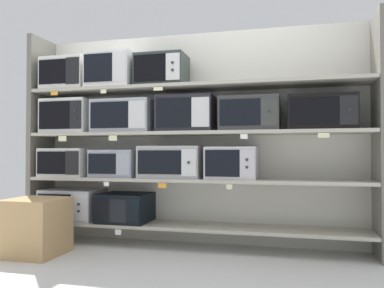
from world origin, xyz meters
The scene contains 34 objects.
ground centered at (0.00, -1.00, -0.01)m, with size 7.10×6.00×0.02m, color silver.
back_panel centered at (0.00, 0.23, 1.01)m, with size 3.30×0.04×2.03m, color beige.
upright_left centered at (-1.58, 0.00, 1.01)m, with size 0.05×0.41×2.03m, color #68645B.
upright_right centered at (1.58, 0.00, 1.01)m, with size 0.05×0.41×2.03m, color #68645B.
shelf_0 centered at (0.00, 0.00, 0.19)m, with size 3.10×0.41×0.03m, color #ADA899.
microwave_0 centered at (-1.22, 0.00, 0.36)m, with size 0.55×0.41×0.30m.
microwave_1 centered at (-0.65, 0.00, 0.34)m, with size 0.46×0.43×0.27m.
price_tag_0 centered at (-0.63, -0.21, 0.15)m, with size 0.06×0.00×0.05m, color white.
shelf_1 centered at (0.00, 0.00, 0.62)m, with size 3.10×0.41×0.03m, color #ADA899.
microwave_2 centered at (-1.26, 0.00, 0.77)m, with size 0.46×0.42×0.27m.
microwave_3 centered at (-0.75, 0.00, 0.76)m, with size 0.44×0.33×0.26m.
microwave_4 centered at (-0.19, 0.00, 0.78)m, with size 0.58×0.36×0.29m.
microwave_5 centered at (0.37, 0.00, 0.78)m, with size 0.45×0.40×0.28m.
price_tag_1 centered at (-0.75, -0.21, 0.58)m, with size 0.05×0.00×0.04m, color white.
price_tag_2 centered at (-0.22, -0.21, 0.58)m, with size 0.07×0.00×0.04m, color orange.
price_tag_3 centered at (0.38, -0.21, 0.58)m, with size 0.05×0.00×0.04m, color beige.
shelf_2 centered at (0.00, 0.00, 1.04)m, with size 3.10×0.41×0.03m, color #ADA899.
microwave_6 centered at (-1.25, 0.00, 1.22)m, with size 0.48×0.38×0.33m.
microwave_7 centered at (-0.66, 0.00, 1.21)m, with size 0.57×0.37×0.31m.
microwave_8 centered at (-0.05, 0.00, 1.22)m, with size 0.52×0.34×0.33m.
microwave_9 centered at (0.53, 0.00, 1.21)m, with size 0.52×0.40×0.30m.
microwave_10 centered at (1.13, 0.00, 1.20)m, with size 0.55×0.38×0.29m.
price_tag_4 centered at (-1.21, -0.21, 1.00)m, with size 0.08×0.00×0.05m, color beige.
price_tag_5 centered at (-0.69, -0.21, 1.00)m, with size 0.08×0.00×0.05m, color beige.
price_tag_6 centered at (0.50, -0.21, 1.00)m, with size 0.06×0.00×0.04m, color white.
price_tag_7 centered at (1.14, -0.21, 1.00)m, with size 0.09×0.00×0.04m, color beige.
shelf_3 centered at (0.00, 0.00, 1.47)m, with size 3.10×0.41×0.03m, color #ADA899.
microwave_11 centered at (-1.27, 0.00, 1.64)m, with size 0.45×0.39×0.32m.
microwave_12 centered at (-0.78, 0.00, 1.65)m, with size 0.44×0.42×0.34m.
microwave_13 centered at (-0.29, 0.00, 1.63)m, with size 0.46×0.34×0.30m.
price_tag_8 centered at (-1.30, -0.21, 1.43)m, with size 0.07×0.00×0.04m, color orange.
price_tag_9 centered at (-0.79, -0.21, 1.43)m, with size 0.06×0.00×0.04m, color beige.
price_tag_10 centered at (-0.26, -0.21, 1.43)m, with size 0.08×0.00×0.03m, color beige.
shipping_carton centered at (-1.23, -0.58, 0.24)m, with size 0.45×0.45×0.48m, color tan.
Camera 1 is at (0.89, -3.52, 0.86)m, focal length 37.10 mm.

